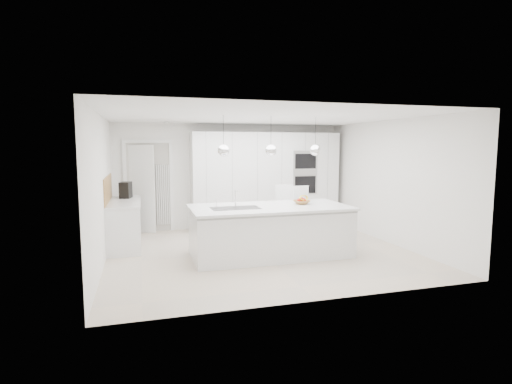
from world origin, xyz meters
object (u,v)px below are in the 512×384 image
object	(u,v)px
fruit_bowl	(302,202)
island_base	(271,232)
bar_stool_left	(286,214)
espresso_machine	(126,190)
bar_stool_right	(303,215)

from	to	relation	value
fruit_bowl	island_base	bearing A→B (deg)	-168.26
fruit_bowl	bar_stool_left	bearing A→B (deg)	89.32
espresso_machine	bar_stool_left	bearing A→B (deg)	-4.68
island_base	bar_stool_right	distance (m)	1.25
island_base	espresso_machine	bearing A→B (deg)	141.78
island_base	bar_stool_left	bearing A→B (deg)	55.45
island_base	fruit_bowl	world-z (taller)	fruit_bowl
island_base	espresso_machine	distance (m)	3.28
fruit_bowl	bar_stool_left	world-z (taller)	bar_stool_left
espresso_machine	bar_stool_right	bearing A→B (deg)	-5.88
island_base	bar_stool_right	bearing A→B (deg)	39.22
island_base	espresso_machine	size ratio (longest dim) A/B	8.34
espresso_machine	fruit_bowl	bearing A→B (deg)	-17.02
fruit_bowl	bar_stool_left	distance (m)	0.90
espresso_machine	bar_stool_right	distance (m)	3.73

